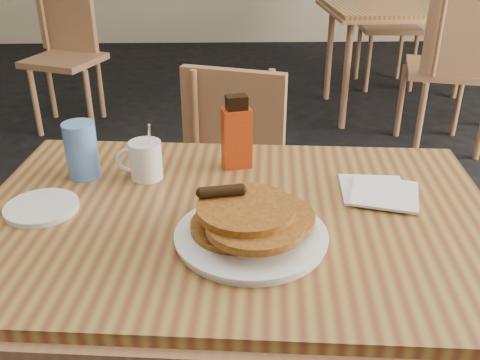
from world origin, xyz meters
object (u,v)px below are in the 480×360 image
Objects in this scene: main_table at (235,231)px; chair_neighbor_near at (458,54)px; chair_main_far at (234,170)px; blue_tumbler at (81,150)px; coffee_mug at (145,159)px; neighbor_table at (416,11)px; syrup_bottle at (237,135)px; chair_wall_extra at (65,41)px; chair_neighbor_far at (387,11)px; pancake_plate at (251,227)px.

chair_neighbor_near reaches higher than main_table.
blue_tumbler is (-0.37, -0.54, 0.32)m from chair_main_far.
neighbor_table is at bearing 71.82° from coffee_mug.
syrup_bottle is at bearing -111.04° from chair_neighbor_near.
chair_wall_extra is 5.02× the size of syrup_bottle.
coffee_mug is at bearing -5.69° from blue_tumbler.
chair_wall_extra is at bearing -179.25° from chair_neighbor_near.
chair_main_far is 0.66m from coffee_mug.
coffee_mug is at bearing -177.65° from syrup_bottle.
chair_main_far is (-1.25, -1.95, -0.21)m from neighbor_table.
blue_tumbler is at bearing -117.57° from chair_neighbor_near.
coffee_mug is (-1.48, -1.76, 0.19)m from chair_neighbor_near.
chair_neighbor_near is (0.01, -0.74, -0.10)m from neighbor_table.
chair_neighbor_far is 5.30× the size of syrup_bottle.
coffee_mug is at bearing 140.23° from main_table.
blue_tumbler is at bearing 142.95° from pancake_plate.
chair_main_far is at bearing 77.99° from syrup_bottle.
chair_wall_extra reaches higher than chair_main_far.
blue_tumbler is at bearing -52.24° from chair_wall_extra.
main_table is 2.32m from chair_neighbor_near.
syrup_bottle is at bearing 93.47° from pancake_plate.
syrup_bottle is at bearing -109.47° from chair_neighbor_far.
syrup_bottle is (-0.02, 0.34, 0.05)m from pancake_plate.
coffee_mug is (-0.22, -0.55, 0.30)m from chair_main_far.
chair_wall_extra is 2.57m from syrup_bottle.
main_table is 0.98× the size of neighbor_table.
chair_wall_extra reaches higher than coffee_mug.
coffee_mug is at bearing -120.48° from neighbor_table.
coffee_mug reaches higher than pancake_plate.
chair_neighbor_near is 3.37× the size of pancake_plate.
neighbor_table is 3.04m from pancake_plate.
chair_neighbor_far is 0.97× the size of chair_neighbor_near.
pancake_plate is 2.07× the size of coffee_mug.
chair_neighbor_far is 2.50m from chair_wall_extra.
syrup_bottle is 1.37× the size of blue_tumbler.
main_table is 2.77m from chair_wall_extra.
chair_main_far reaches higher than neighbor_table.
syrup_bottle reaches higher than blue_tumbler.
chair_neighbor_near is 2.31m from coffee_mug.
chair_neighbor_far is 3.76m from pancake_plate.
syrup_bottle reaches higher than chair_wall_extra.
chair_wall_extra is 6.42× the size of coffee_mug.
coffee_mug is at bearing -93.15° from chair_main_far.
neighbor_table is 9.19× the size of blue_tumbler.
syrup_bottle is at bearing 87.82° from main_table.
syrup_bottle is (-1.25, -2.44, 0.13)m from neighbor_table.
pancake_plate reaches higher than main_table.
syrup_bottle is (-1.26, -1.71, 0.23)m from chair_neighbor_near.
chair_main_far is at bearing -113.00° from chair_neighbor_far.
neighbor_table is at bearing 106.44° from chair_neighbor_near.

